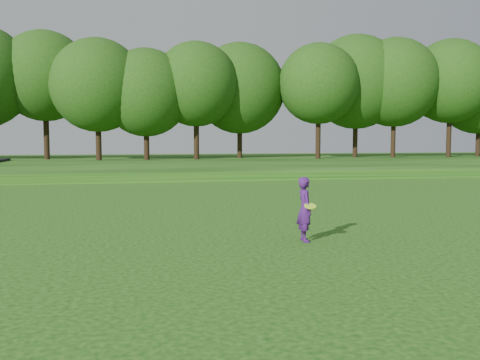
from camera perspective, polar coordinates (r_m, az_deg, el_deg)
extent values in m
plane|color=#103F0C|center=(12.89, -8.49, -7.65)|extent=(140.00, 140.00, 0.00)
cube|color=#103F0C|center=(46.65, -9.75, 1.64)|extent=(130.00, 30.00, 0.60)
cube|color=gray|center=(32.70, -9.55, -0.14)|extent=(130.00, 1.60, 0.04)
imported|color=#471767|center=(14.03, 6.93, -3.12)|extent=(0.41, 0.62, 1.69)
cylinder|color=#C3FF28|center=(13.75, 7.51, -2.77)|extent=(0.31, 0.30, 0.13)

